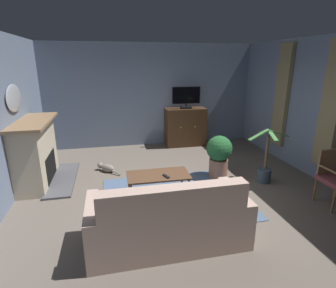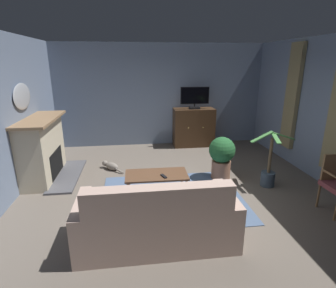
% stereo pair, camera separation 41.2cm
% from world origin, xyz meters
% --- Properties ---
extents(ground_plane, '(6.43, 7.23, 0.04)m').
position_xyz_m(ground_plane, '(0.00, 0.00, -0.02)').
color(ground_plane, '#665B51').
extents(wall_back, '(6.43, 0.10, 2.84)m').
position_xyz_m(wall_back, '(0.00, 3.36, 1.42)').
color(wall_back, slate).
rests_on(wall_back, ground_plane).
extents(curtain_panel_far, '(0.10, 0.44, 2.38)m').
position_xyz_m(curtain_panel_far, '(2.86, 1.48, 1.56)').
color(curtain_panel_far, '#8E7F56').
extents(rug_central, '(2.49, 2.05, 0.01)m').
position_xyz_m(rug_central, '(-0.16, -0.04, 0.01)').
color(rug_central, slate).
rests_on(rug_central, ground_plane).
extents(fireplace, '(0.97, 1.71, 1.27)m').
position_xyz_m(fireplace, '(-2.64, 1.20, 0.61)').
color(fireplace, '#4C4C51').
rests_on(fireplace, ground_plane).
extents(wall_mirror_oval, '(0.06, 0.83, 0.50)m').
position_xyz_m(wall_mirror_oval, '(-2.89, 1.20, 1.70)').
color(wall_mirror_oval, '#B2B7BF').
extents(tv_cabinet, '(1.14, 0.55, 1.08)m').
position_xyz_m(tv_cabinet, '(0.91, 3.01, 0.52)').
color(tv_cabinet, black).
rests_on(tv_cabinet, ground_plane).
extents(television, '(0.79, 0.20, 0.60)m').
position_xyz_m(television, '(0.91, 2.96, 1.40)').
color(television, black).
rests_on(television, tv_cabinet).
extents(coffee_table, '(1.12, 0.59, 0.42)m').
position_xyz_m(coffee_table, '(-0.42, 0.10, 0.38)').
color(coffee_table, brown).
rests_on(coffee_table, ground_plane).
extents(tv_remote, '(0.10, 0.18, 0.02)m').
position_xyz_m(tv_remote, '(-0.30, -0.03, 0.43)').
color(tv_remote, black).
rests_on(tv_remote, coffee_table).
extents(sofa_floral, '(2.07, 0.91, 0.97)m').
position_xyz_m(sofa_floral, '(-0.53, -1.25, 0.33)').
color(sofa_floral, '#BC9E8E').
rests_on(sofa_floral, ground_plane).
extents(potted_plant_small_fern_corner, '(0.53, 0.53, 0.89)m').
position_xyz_m(potted_plant_small_fern_corner, '(0.97, 0.68, 0.50)').
color(potted_plant_small_fern_corner, '#99664C').
rests_on(potted_plant_small_fern_corner, ground_plane).
extents(potted_plant_on_hearth_side, '(0.86, 0.67, 1.11)m').
position_xyz_m(potted_plant_on_hearth_side, '(1.77, 0.22, 0.28)').
color(potted_plant_on_hearth_side, '#3D4C5B').
rests_on(potted_plant_on_hearth_side, ground_plane).
extents(cat, '(0.50, 0.51, 0.19)m').
position_xyz_m(cat, '(-1.33, 1.46, 0.09)').
color(cat, gray).
rests_on(cat, ground_plane).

